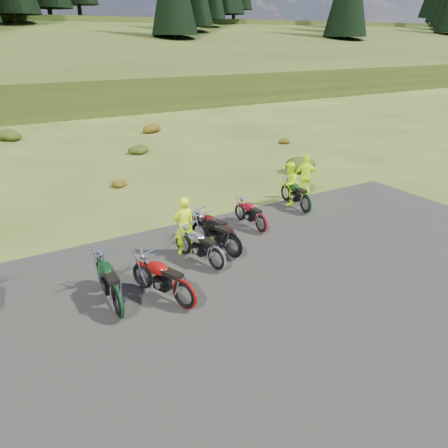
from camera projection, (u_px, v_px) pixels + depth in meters
ground at (235, 274)px, 12.23m from camera, size 300.00×300.00×0.00m
gravel_pad at (278, 309)px, 10.65m from camera, size 20.00×12.00×0.04m
hill_slope at (13, 93)px, 51.79m from camera, size 300.00×45.97×9.37m
shrub_3 at (10, 133)px, 27.83m from camera, size 1.56×1.56×0.92m
shrub_4 at (117, 182)px, 19.23m from camera, size 0.77×0.77×0.45m
shrub_5 at (138, 148)px, 24.75m from camera, size 1.03×1.03×0.61m
shrub_6 at (150, 127)px, 30.27m from camera, size 1.30×1.30×0.77m
shrub_7 at (302, 161)px, 21.55m from camera, size 1.56×1.56×0.92m
shrub_8 at (282, 140)px, 27.19m from camera, size 0.77×0.77×0.45m
motorcycle_1 at (185, 309)px, 10.64m from camera, size 1.50×2.35×1.17m
motorcycle_2 at (120, 318)px, 10.32m from camera, size 0.84×2.33×1.21m
motorcycle_3 at (217, 271)px, 12.39m from camera, size 1.23×2.22×1.11m
motorcycle_4 at (228, 248)px, 13.72m from camera, size 1.35×2.14×1.06m
motorcycle_5 at (233, 258)px, 13.11m from camera, size 1.26×2.27×1.13m
motorcycle_6 at (261, 233)px, 14.79m from camera, size 0.68×1.89×0.98m
motorcycle_7 at (305, 214)px, 16.42m from camera, size 0.94×2.17×1.10m
person_middle at (184, 226)px, 13.04m from camera, size 0.68×0.47×1.80m
person_right_a at (289, 184)px, 16.94m from camera, size 1.05×1.03×1.71m
person_right_b at (306, 177)px, 17.68m from camera, size 1.10×0.94×1.77m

